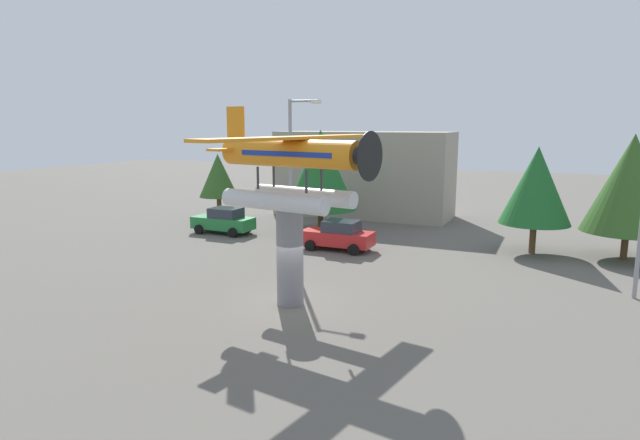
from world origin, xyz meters
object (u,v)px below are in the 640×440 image
car_near_green (224,221)px  tree_far_east (631,183)px  tree_west (218,176)px  streetlight_primary (294,169)px  floatplane_monument (292,166)px  tree_east (321,170)px  tree_center_back (536,186)px  display_pedestal (290,256)px  storefront_building (364,174)px  car_mid_red (338,235)px

car_near_green → tree_far_east: bearing=-172.9°
car_near_green → tree_west: size_ratio=0.82×
streetlight_primary → tree_west: (-10.75, 8.51, -1.50)m
streetlight_primary → tree_west: size_ratio=1.68×
floatplane_monument → car_near_green: bearing=144.7°
tree_east → tree_center_back: 13.60m
display_pedestal → tree_east: bearing=109.3°
tree_center_back → tree_east: bearing=177.6°
car_near_green → tree_east: size_ratio=0.60×
storefront_building → tree_far_east: (17.93, -7.88, 0.82)m
car_near_green → car_mid_red: 9.02m
floatplane_monument → tree_far_east: floatplane_monument is taller
tree_east → tree_center_back: (13.58, -0.57, -0.37)m
storefront_building → tree_far_east: tree_far_east is taller
car_near_green → streetlight_primary: bearing=149.9°
storefront_building → tree_center_back: (13.26, -8.41, 0.54)m
car_near_green → streetlight_primary: (7.55, -4.37, 4.07)m
display_pedestal → tree_center_back: 16.21m
streetlight_primary → display_pedestal: bearing=-64.5°
floatplane_monument → car_mid_red: bearing=111.8°
car_mid_red → streetlight_primary: bearing=65.7°
tree_east → tree_far_east: size_ratio=1.02×
car_near_green → storefront_building: size_ratio=0.30×
tree_east → streetlight_primary: bearing=-76.9°
car_near_green → tree_far_east: tree_far_east is taller
car_mid_red → tree_center_back: bearing=-160.1°
streetlight_primary → storefront_building: size_ratio=0.62×
storefront_building → tree_far_east: 19.61m
display_pedestal → streetlight_primary: (-3.23, 6.76, 2.93)m
floatplane_monument → car_mid_red: floatplane_monument is taller
car_near_green → car_mid_red: size_ratio=1.00×
storefront_building → car_near_green: bearing=-119.5°
streetlight_primary → tree_far_east: size_ratio=1.26×
streetlight_primary → tree_east: (-1.72, 7.41, -0.67)m
streetlight_primary → tree_far_east: (16.54, 7.36, -0.76)m
car_near_green → tree_far_east: size_ratio=0.61×
floatplane_monument → storefront_building: size_ratio=0.75×
storefront_building → tree_west: storefront_building is taller
tree_east → tree_far_east: 18.26m
display_pedestal → tree_east: 15.18m
display_pedestal → streetlight_primary: 8.04m
car_mid_red → streetlight_primary: 5.26m
display_pedestal → floatplane_monument: floatplane_monument is taller
display_pedestal → car_mid_red: display_pedestal is taller
storefront_building → tree_west: size_ratio=2.71×
tree_east → tree_far_east: tree_east is taller
floatplane_monument → tree_center_back: bearing=68.4°
car_near_green → storefront_building: 12.73m
tree_east → floatplane_monument: bearing=-70.3°
streetlight_primary → tree_far_east: bearing=24.0°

